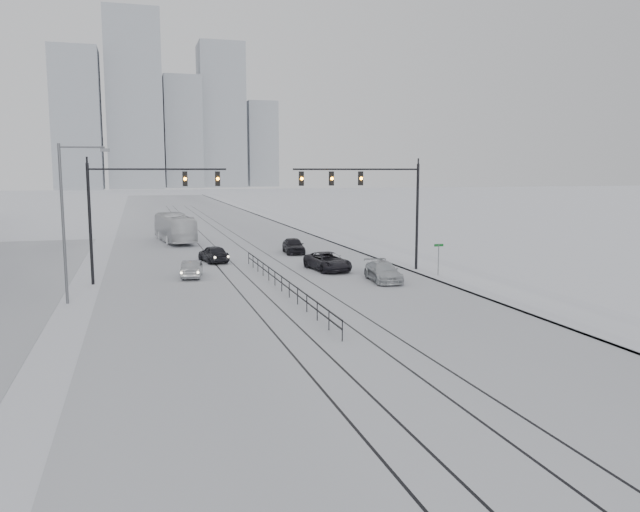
{
  "coord_description": "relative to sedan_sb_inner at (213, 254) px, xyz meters",
  "views": [
    {
      "loc": [
        -8.48,
        -7.41,
        7.5
      ],
      "look_at": [
        0.35,
        22.68,
        3.2
      ],
      "focal_mm": 35.0,
      "sensor_mm": 36.0,
      "label": 1
    }
  ],
  "objects": [
    {
      "name": "box_truck",
      "position": [
        -2.18,
        15.78,
        0.79
      ],
      "size": [
        3.86,
        10.94,
        2.98
      ],
      "primitive_type": "imported",
      "rotation": [
        0.0,
        0.0,
        3.27
      ],
      "color": "silver",
      "rests_on": "ground"
    },
    {
      "name": "street_light_west",
      "position": [
        -9.6,
        -13.87,
        4.51
      ],
      "size": [
        2.73,
        0.25,
        9.0
      ],
      "color": "#595B60",
      "rests_on": "ground"
    },
    {
      "name": "sedan_nb_right",
      "position": [
        10.03,
        -12.3,
        -0.04
      ],
      "size": [
        2.29,
        4.71,
        1.32
      ],
      "primitive_type": "imported",
      "rotation": [
        0.0,
        0.0,
        -0.1
      ],
      "color": "#B6BABE",
      "rests_on": "ground"
    },
    {
      "name": "road",
      "position": [
        2.6,
        16.13,
        -0.69
      ],
      "size": [
        22.0,
        260.0,
        0.02
      ],
      "primitive_type": "cube",
      "color": "silver",
      "rests_on": "ground"
    },
    {
      "name": "sedan_sb_inner",
      "position": [
        0.0,
        0.0,
        0.0
      ],
      "size": [
        2.43,
        4.37,
        1.4
      ],
      "primitive_type": "imported",
      "rotation": [
        0.0,
        0.0,
        3.34
      ],
      "color": "black",
      "rests_on": "ground"
    },
    {
      "name": "curb",
      "position": [
        13.65,
        16.13,
        -0.64
      ],
      "size": [
        0.1,
        260.0,
        0.12
      ],
      "primitive_type": "cube",
      "color": "gray",
      "rests_on": "ground"
    },
    {
      "name": "tram_rails",
      "position": [
        2.6,
        -3.87,
        -0.68
      ],
      "size": [
        5.3,
        180.0,
        0.01
      ],
      "color": "black",
      "rests_on": "ground"
    },
    {
      "name": "traffic_mast_ne",
      "position": [
        10.75,
        -8.88,
        5.06
      ],
      "size": [
        9.6,
        0.37,
        8.0
      ],
      "color": "black",
      "rests_on": "ground"
    },
    {
      "name": "traffic_mast_nw",
      "position": [
        -5.92,
        -7.88,
        4.87
      ],
      "size": [
        9.1,
        0.37,
        8.0
      ],
      "color": "black",
      "rests_on": "ground"
    },
    {
      "name": "sedan_nb_front",
      "position": [
        7.78,
        -6.77,
        -0.02
      ],
      "size": [
        2.91,
        5.18,
        1.37
      ],
      "primitive_type": "imported",
      "rotation": [
        0.0,
        0.0,
        0.13
      ],
      "color": "black",
      "rests_on": "ground"
    },
    {
      "name": "sedan_sb_outer",
      "position": [
        -2.34,
        -7.09,
        -0.09
      ],
      "size": [
        1.85,
        3.86,
        1.22
      ],
      "primitive_type": "imported",
      "rotation": [
        0.0,
        0.0,
        2.99
      ],
      "color": "gray",
      "rests_on": "ground"
    },
    {
      "name": "median_fence",
      "position": [
        2.6,
        -13.87,
        -0.18
      ],
      "size": [
        0.06,
        24.0,
        1.0
      ],
      "color": "black",
      "rests_on": "ground"
    },
    {
      "name": "skyline",
      "position": [
        7.62,
        229.75,
        29.94
      ],
      "size": [
        96.0,
        48.0,
        72.0
      ],
      "color": "#9399A1",
      "rests_on": "ground"
    },
    {
      "name": "sedan_nb_far",
      "position": [
        7.66,
        3.48,
        0.01
      ],
      "size": [
        2.03,
        4.32,
        1.43
      ],
      "primitive_type": "imported",
      "rotation": [
        0.0,
        0.0,
        -0.08
      ],
      "color": "black",
      "rests_on": "ground"
    },
    {
      "name": "sidewalk_east",
      "position": [
        16.1,
        16.13,
        -0.62
      ],
      "size": [
        5.0,
        260.0,
        0.16
      ],
      "primitive_type": "cube",
      "color": "white",
      "rests_on": "ground"
    },
    {
      "name": "street_sign",
      "position": [
        14.4,
        -11.87,
        0.9
      ],
      "size": [
        0.7,
        0.06,
        2.4
      ],
      "color": "#595B60",
      "rests_on": "ground"
    }
  ]
}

